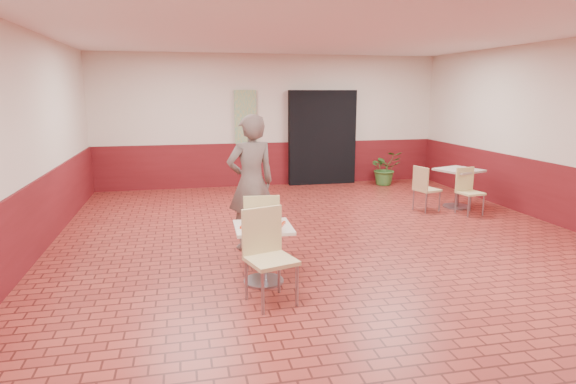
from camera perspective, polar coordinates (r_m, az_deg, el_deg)
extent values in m
cube|color=maroon|center=(6.73, 5.88, -7.08)|extent=(8.00, 10.00, 0.01)
cube|color=white|center=(6.42, 6.48, 19.16)|extent=(8.00, 10.00, 0.01)
cube|color=beige|center=(11.24, -2.02, 8.42)|extent=(8.00, 0.01, 3.00)
cube|color=beige|center=(6.38, -30.41, 4.15)|extent=(0.01, 10.00, 3.00)
cube|color=#5A1115|center=(11.32, -1.97, 3.35)|extent=(8.00, 0.04, 1.00)
cube|color=#5A1115|center=(6.56, -29.33, -4.52)|extent=(0.04, 10.00, 1.00)
cube|color=black|center=(11.43, 4.06, 6.44)|extent=(1.60, 0.22, 2.20)
cube|color=gray|center=(11.08, -5.06, 8.85)|extent=(0.50, 0.03, 1.20)
cube|color=beige|center=(5.49, -2.96, -4.21)|extent=(0.64, 0.64, 0.04)
cylinder|color=gray|center=(5.59, -2.93, -7.54)|extent=(0.07, 0.07, 0.64)
cylinder|color=gray|center=(5.70, -2.89, -10.46)|extent=(0.46, 0.46, 0.03)
cube|color=#D0B77D|center=(5.00, -2.02, -8.13)|extent=(0.57, 0.57, 0.04)
cube|color=#D0B77D|center=(5.09, -3.11, -4.56)|extent=(0.45, 0.16, 0.50)
cylinder|color=gray|center=(4.85, -3.01, -11.92)|extent=(0.03, 0.03, 0.45)
cylinder|color=gray|center=(5.02, 1.06, -11.05)|extent=(0.03, 0.03, 0.45)
cylinder|color=gray|center=(5.18, -4.96, -10.37)|extent=(0.03, 0.03, 0.45)
cylinder|color=gray|center=(5.34, -1.08, -9.62)|extent=(0.03, 0.03, 0.45)
cube|color=#C7BB77|center=(6.10, -3.28, -4.64)|extent=(0.47, 0.47, 0.04)
cube|color=#C7BB77|center=(5.84, -3.13, -2.74)|extent=(0.44, 0.06, 0.48)
cylinder|color=gray|center=(6.36, -1.73, -6.12)|extent=(0.03, 0.03, 0.43)
cylinder|color=gray|center=(6.33, -5.11, -6.25)|extent=(0.03, 0.03, 0.43)
cylinder|color=gray|center=(6.01, -1.30, -7.21)|extent=(0.03, 0.03, 0.43)
cylinder|color=gray|center=(5.98, -4.89, -7.36)|extent=(0.03, 0.03, 0.43)
imported|color=#63534C|center=(6.64, -4.40, 1.10)|extent=(0.77, 0.59, 1.88)
cube|color=red|center=(5.48, -2.97, -3.90)|extent=(0.45, 0.35, 0.02)
cube|color=#E18585|center=(5.48, -2.97, -3.76)|extent=(0.40, 0.30, 0.00)
torus|color=#F0B857|center=(5.55, -3.98, -3.40)|extent=(0.11, 0.11, 0.03)
ellipsoid|color=#CB873B|center=(5.44, -2.23, -3.63)|extent=(0.15, 0.09, 0.04)
cube|color=beige|center=(5.44, -2.24, -3.40)|extent=(0.14, 0.08, 0.01)
ellipsoid|color=#B86119|center=(5.42, -2.86, -3.78)|extent=(0.04, 0.03, 0.02)
cylinder|color=white|center=(5.54, -2.18, -3.05)|extent=(0.07, 0.07, 0.09)
cylinder|color=blue|center=(5.54, -2.18, -3.00)|extent=(0.08, 0.08, 0.02)
cube|color=#B2A18F|center=(9.62, 19.61, 2.47)|extent=(0.70, 0.70, 0.04)
cylinder|color=gray|center=(9.68, 19.46, 0.31)|extent=(0.08, 0.08, 0.70)
cylinder|color=gray|center=(9.75, 19.32, -1.62)|extent=(0.51, 0.51, 0.03)
cube|color=tan|center=(9.23, 16.15, 0.26)|extent=(0.47, 0.47, 0.04)
cube|color=tan|center=(9.07, 15.44, 1.57)|extent=(0.13, 0.38, 0.42)
cylinder|color=gray|center=(9.27, 17.52, -1.08)|extent=(0.03, 0.03, 0.38)
cylinder|color=gray|center=(9.50, 16.12, -0.69)|extent=(0.03, 0.03, 0.38)
cylinder|color=gray|center=(9.04, 16.04, -1.30)|extent=(0.03, 0.03, 0.38)
cylinder|color=gray|center=(9.28, 14.64, -0.90)|extent=(0.03, 0.03, 0.38)
cube|color=#E0D086|center=(9.20, 20.80, -0.10)|extent=(0.43, 0.43, 0.04)
cube|color=#E0D086|center=(9.29, 20.20, 1.48)|extent=(0.38, 0.08, 0.42)
cylinder|color=gray|center=(9.01, 20.60, -1.65)|extent=(0.03, 0.03, 0.37)
cylinder|color=gray|center=(9.23, 22.14, -1.47)|extent=(0.03, 0.03, 0.37)
cylinder|color=gray|center=(9.26, 19.28, -1.22)|extent=(0.03, 0.03, 0.37)
cylinder|color=gray|center=(9.47, 20.81, -1.05)|extent=(0.03, 0.03, 0.37)
imported|color=#356629|center=(11.56, 11.43, 2.81)|extent=(0.77, 0.69, 0.80)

